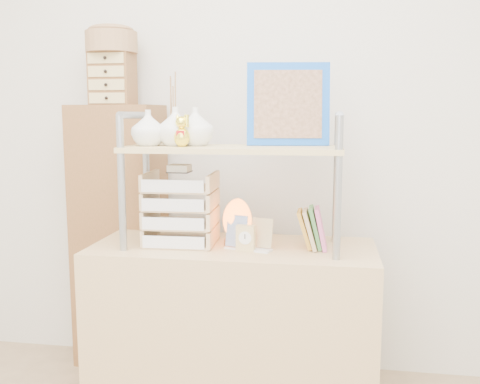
{
  "coord_description": "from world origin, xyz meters",
  "views": [
    {
      "loc": [
        0.39,
        -0.98,
        1.3
      ],
      "look_at": [
        0.03,
        1.2,
        0.98
      ],
      "focal_mm": 40.0,
      "sensor_mm": 36.0,
      "label": 1
    }
  ],
  "objects_px": {
    "salt_lamp": "(237,221)",
    "cabinet": "(120,238)",
    "desk": "(233,330)",
    "letter_tray": "(180,213)"
  },
  "relations": [
    {
      "from": "cabinet",
      "to": "salt_lamp",
      "type": "xyz_separation_m",
      "value": [
        0.68,
        -0.35,
        0.18
      ]
    },
    {
      "from": "desk",
      "to": "letter_tray",
      "type": "distance_m",
      "value": 0.56
    },
    {
      "from": "salt_lamp",
      "to": "desk",
      "type": "bearing_deg",
      "value": -126.46
    },
    {
      "from": "desk",
      "to": "salt_lamp",
      "type": "relative_size",
      "value": 6.0
    },
    {
      "from": "desk",
      "to": "letter_tray",
      "type": "xyz_separation_m",
      "value": [
        -0.23,
        -0.0,
        0.51
      ]
    },
    {
      "from": "letter_tray",
      "to": "desk",
      "type": "bearing_deg",
      "value": 0.25
    },
    {
      "from": "cabinet",
      "to": "letter_tray",
      "type": "distance_m",
      "value": 0.61
    },
    {
      "from": "salt_lamp",
      "to": "cabinet",
      "type": "bearing_deg",
      "value": 152.63
    },
    {
      "from": "cabinet",
      "to": "salt_lamp",
      "type": "bearing_deg",
      "value": -21.1
    },
    {
      "from": "desk",
      "to": "salt_lamp",
      "type": "height_order",
      "value": "salt_lamp"
    }
  ]
}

